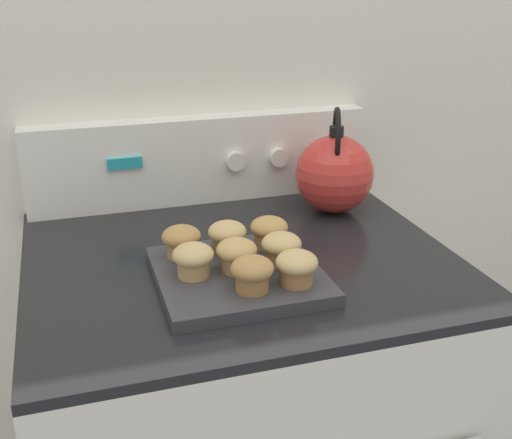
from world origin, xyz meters
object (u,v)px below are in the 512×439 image
at_px(muffin_r1_c1, 237,254).
at_px(muffin_r2_c2, 269,231).
at_px(muffin_r2_c1, 227,236).
at_px(tea_kettle, 335,172).
at_px(muffin_r1_c0, 193,259).
at_px(muffin_r0_c2, 297,267).
at_px(muffin_r0_c1, 252,273).
at_px(muffin_r2_c0, 182,240).
at_px(muffin_pan, 238,275).
at_px(muffin_r1_c2, 281,248).

height_order(muffin_r1_c1, muffin_r2_c2, same).
xyz_separation_m(muffin_r2_c1, muffin_r2_c2, (0.08, -0.00, 0.00)).
bearing_deg(muffin_r2_c1, tea_kettle, 32.65).
bearing_deg(muffin_r1_c0, muffin_r0_c2, -26.74).
bearing_deg(tea_kettle, muffin_r0_c1, -130.41).
distance_m(muffin_r1_c1, muffin_r2_c1, 0.08).
height_order(muffin_r0_c1, muffin_r1_c1, same).
xyz_separation_m(muffin_r2_c0, muffin_r2_c1, (0.08, -0.00, 0.00)).
bearing_deg(tea_kettle, muffin_r1_c0, -144.51).
relative_size(muffin_pan, muffin_r1_c0, 3.99).
height_order(muffin_r0_c1, muffin_r1_c2, same).
xyz_separation_m(muffin_r2_c1, tea_kettle, (0.29, 0.18, 0.04)).
distance_m(muffin_r1_c0, muffin_r2_c2, 0.17).
bearing_deg(muffin_r2_c2, muffin_r2_c0, 178.12).
relative_size(muffin_pan, muffin_r2_c1, 3.99).
distance_m(muffin_r0_c1, muffin_r1_c0, 0.11).
xyz_separation_m(muffin_r0_c2, tea_kettle, (0.21, 0.34, 0.04)).
height_order(muffin_pan, muffin_r1_c0, muffin_r1_c0).
relative_size(muffin_r1_c2, muffin_r2_c1, 1.00).
distance_m(muffin_r0_c1, muffin_r1_c2, 0.11).
distance_m(muffin_r0_c1, muffin_r2_c2, 0.17).
bearing_deg(muffin_r2_c0, muffin_pan, -45.27).
relative_size(muffin_r0_c2, muffin_r1_c0, 1.00).
height_order(muffin_r2_c0, muffin_r2_c2, same).
xyz_separation_m(muffin_r1_c0, muffin_r2_c0, (-0.00, 0.08, 0.00)).
bearing_deg(muffin_r2_c0, muffin_r1_c2, -27.35).
bearing_deg(muffin_r2_c2, muffin_r0_c2, -91.35).
distance_m(muffin_pan, muffin_r1_c2, 0.09).
height_order(muffin_r0_c1, muffin_r2_c2, same).
bearing_deg(muffin_r0_c1, muffin_r2_c0, 117.64).
bearing_deg(muffin_r0_c2, muffin_r2_c0, 134.85).
xyz_separation_m(muffin_r0_c1, muffin_r1_c2, (0.08, 0.08, 0.00)).
distance_m(muffin_r0_c1, muffin_r0_c2, 0.07).
bearing_deg(muffin_r0_c2, muffin_r2_c1, 115.84).
distance_m(muffin_r1_c1, muffin_r2_c2, 0.11).
bearing_deg(muffin_r2_c1, muffin_r2_c0, 177.34).
bearing_deg(muffin_r2_c0, muffin_r2_c1, -2.66).
height_order(muffin_r1_c2, muffin_r2_c2, same).
height_order(muffin_r0_c2, muffin_r2_c1, same).
relative_size(muffin_r0_c1, muffin_r0_c2, 1.00).
xyz_separation_m(muffin_r0_c1, muffin_r0_c2, (0.07, -0.00, 0.00)).
bearing_deg(muffin_r1_c2, muffin_r2_c1, 134.09).
height_order(muffin_pan, muffin_r1_c1, muffin_r1_c1).
relative_size(muffin_r0_c1, muffin_r2_c1, 1.00).
distance_m(muffin_r1_c1, muffin_r1_c2, 0.08).
distance_m(muffin_r0_c2, muffin_r1_c2, 0.08).
bearing_deg(muffin_r2_c2, tea_kettle, 41.58).
bearing_deg(muffin_r1_c0, tea_kettle, 35.49).
height_order(muffin_pan, muffin_r0_c1, muffin_r0_c1).
height_order(muffin_r2_c1, muffin_r2_c2, same).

